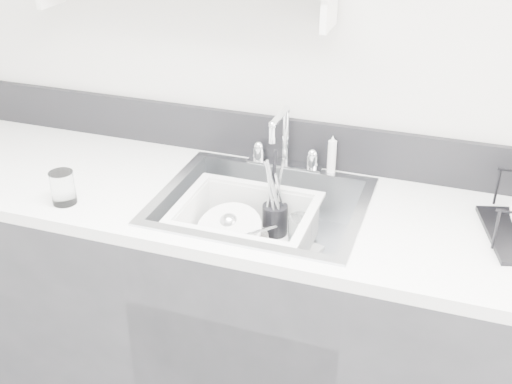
% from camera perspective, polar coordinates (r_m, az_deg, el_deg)
% --- Properties ---
extents(room_shell, '(3.50, 3.00, 2.60)m').
position_cam_1_polar(room_shell, '(1.02, -14.53, 15.65)').
color(room_shell, silver).
rests_on(room_shell, ground).
extents(counter_run, '(3.20, 0.62, 0.92)m').
position_cam_1_polar(counter_run, '(2.25, 0.42, -11.11)').
color(counter_run, '#2B2B2F').
rests_on(counter_run, ground).
extents(backsplash, '(3.20, 0.02, 0.16)m').
position_cam_1_polar(backsplash, '(2.20, 2.96, 4.58)').
color(backsplash, black).
rests_on(backsplash, counter_run).
extents(sink, '(0.64, 0.52, 0.20)m').
position_cam_1_polar(sink, '(2.03, 0.46, -3.07)').
color(sink, silver).
rests_on(sink, counter_run).
extents(faucet, '(0.26, 0.18, 0.23)m').
position_cam_1_polar(faucet, '(2.16, 2.55, 3.57)').
color(faucet, silver).
rests_on(faucet, counter_run).
extents(side_sprayer, '(0.03, 0.03, 0.14)m').
position_cam_1_polar(side_sprayer, '(2.13, 6.76, 3.29)').
color(side_sprayer, silver).
rests_on(side_sprayer, counter_run).
extents(wash_tub, '(0.51, 0.46, 0.16)m').
position_cam_1_polar(wash_tub, '(2.01, -0.94, -3.35)').
color(wash_tub, silver).
rests_on(wash_tub, sink).
extents(plate_stack, '(0.26, 0.25, 0.10)m').
position_cam_1_polar(plate_stack, '(2.04, -2.17, -4.03)').
color(plate_stack, white).
rests_on(plate_stack, wash_tub).
extents(utensil_cup, '(0.08, 0.08, 0.28)m').
position_cam_1_polar(utensil_cup, '(2.08, 1.69, -2.25)').
color(utensil_cup, black).
rests_on(utensil_cup, wash_tub).
extents(ladle, '(0.28, 0.19, 0.07)m').
position_cam_1_polar(ladle, '(2.03, -1.08, -3.91)').
color(ladle, silver).
rests_on(ladle, wash_tub).
extents(tumbler_in_tub, '(0.08, 0.08, 0.11)m').
position_cam_1_polar(tumbler_in_tub, '(2.02, 3.92, -3.56)').
color(tumbler_in_tub, white).
rests_on(tumbler_in_tub, wash_tub).
extents(tumbler_counter, '(0.09, 0.09, 0.10)m').
position_cam_1_polar(tumbler_counter, '(2.04, -16.79, 0.37)').
color(tumbler_counter, white).
rests_on(tumbler_counter, counter_run).
extents(bowl_small, '(0.15, 0.15, 0.04)m').
position_cam_1_polar(bowl_small, '(1.98, 1.49, -5.52)').
color(bowl_small, white).
rests_on(bowl_small, wash_tub).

